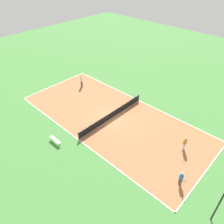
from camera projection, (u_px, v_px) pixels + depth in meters
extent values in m
plane|color=#47843D|center=(112.00, 118.00, 26.80)|extent=(80.00, 80.00, 0.00)
cube|color=#AD6B42|center=(112.00, 118.00, 26.79)|extent=(10.74, 23.90, 0.02)
cube|color=white|center=(139.00, 100.00, 29.88)|extent=(0.10, 23.90, 0.00)
cube|color=white|center=(78.00, 140.00, 23.70)|extent=(0.10, 23.90, 0.00)
cube|color=white|center=(56.00, 85.00, 33.35)|extent=(10.74, 0.10, 0.00)
cube|color=white|center=(205.00, 172.00, 20.22)|extent=(10.74, 0.10, 0.00)
cube|color=white|center=(112.00, 118.00, 26.79)|extent=(10.74, 0.10, 0.00)
cylinder|color=black|center=(139.00, 98.00, 29.52)|extent=(0.10, 0.10, 0.99)
cylinder|color=black|center=(79.00, 136.00, 23.46)|extent=(0.10, 0.10, 0.99)
cube|color=black|center=(112.00, 115.00, 26.50)|extent=(10.44, 0.03, 0.94)
cube|color=white|center=(112.00, 112.00, 26.24)|extent=(10.44, 0.04, 0.06)
cube|color=silver|center=(55.00, 139.00, 23.14)|extent=(0.36, 1.67, 0.04)
cylinder|color=#4C4C51|center=(52.00, 138.00, 23.65)|extent=(0.08, 0.08, 0.41)
cylinder|color=#4C4C51|center=(59.00, 144.00, 22.90)|extent=(0.08, 0.08, 0.41)
cube|color=#4C4C51|center=(180.00, 181.00, 19.07)|extent=(0.32, 0.32, 0.72)
cylinder|color=blue|center=(182.00, 176.00, 18.70)|extent=(0.51, 0.51, 0.51)
sphere|color=beige|center=(182.00, 174.00, 18.49)|extent=(0.22, 0.22, 0.22)
cylinder|color=#262626|center=(183.00, 179.00, 18.37)|extent=(0.22, 0.22, 0.03)
torus|color=black|center=(184.00, 181.00, 18.15)|extent=(0.43, 0.43, 0.02)
cube|color=white|center=(184.00, 146.00, 22.34)|extent=(0.29, 0.25, 0.82)
cylinder|color=orange|center=(185.00, 141.00, 21.92)|extent=(0.42, 0.42, 0.58)
sphere|color=beige|center=(186.00, 138.00, 21.67)|extent=(0.25, 0.25, 0.25)
cylinder|color=#262626|center=(185.00, 142.00, 21.62)|extent=(0.28, 0.08, 0.03)
torus|color=black|center=(184.00, 144.00, 21.43)|extent=(0.36, 0.36, 0.02)
cube|color=#4C4C51|center=(82.00, 84.00, 32.68)|extent=(0.31, 0.28, 0.85)
cylinder|color=white|center=(81.00, 80.00, 32.25)|extent=(0.46, 0.46, 0.59)
sphere|color=#A87A56|center=(81.00, 77.00, 32.00)|extent=(0.25, 0.25, 0.25)
sphere|color=#CCE033|center=(121.00, 160.00, 21.37)|extent=(0.07, 0.07, 0.07)
sphere|color=#CCE033|center=(151.00, 165.00, 20.88)|extent=(0.07, 0.07, 0.07)
sphere|color=#CCE033|center=(172.00, 118.00, 26.66)|extent=(0.07, 0.07, 0.07)
cylinder|color=black|center=(221.00, 200.00, 15.16)|extent=(0.12, 0.12, 5.29)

